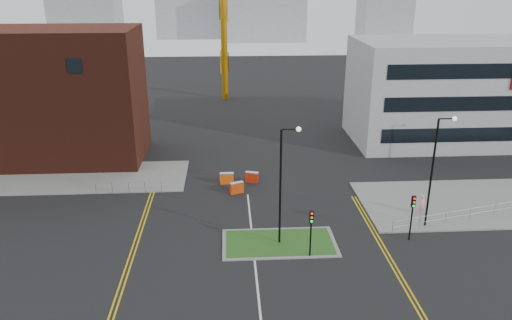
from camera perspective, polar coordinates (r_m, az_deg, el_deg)
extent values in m
plane|color=black|center=(31.47, 0.46, -16.90)|extent=(200.00, 200.00, 0.00)
cube|color=slate|center=(53.86, -22.99, -1.93)|extent=(28.00, 8.00, 0.12)
cube|color=slate|center=(49.41, 25.71, -4.34)|extent=(24.00, 10.00, 0.12)
cube|color=slate|center=(38.24, 2.68, -9.44)|extent=(8.60, 4.60, 0.08)
cube|color=#1F4D19|center=(38.23, 2.68, -9.41)|extent=(8.00, 4.00, 0.12)
cube|color=#441A11|center=(57.30, -22.07, 6.80)|extent=(18.00, 10.00, 14.00)
cube|color=black|center=(50.65, -20.04, 10.08)|extent=(1.40, 0.10, 1.40)
cube|color=#9EA1A3|center=(64.67, 22.26, 7.28)|extent=(25.00, 12.00, 12.00)
cube|color=black|center=(60.31, 24.16, 2.67)|extent=(22.00, 0.10, 1.60)
cube|color=black|center=(59.44, 24.65, 5.88)|extent=(22.00, 0.10, 1.60)
cube|color=black|center=(58.76, 25.16, 9.18)|extent=(22.00, 0.10, 1.60)
cylinder|color=black|center=(36.22, 2.80, -3.31)|extent=(0.16, 0.16, 9.00)
cylinder|color=black|center=(34.72, 3.91, 3.52)|extent=(1.20, 0.10, 0.10)
sphere|color=silver|center=(34.80, 4.89, 3.53)|extent=(0.36, 0.36, 0.36)
cylinder|color=black|center=(41.00, 19.42, -1.60)|extent=(0.16, 0.16, 9.00)
cylinder|color=black|center=(39.86, 20.97, 4.43)|extent=(1.20, 0.10, 0.10)
sphere|color=silver|center=(40.11, 21.75, 4.42)|extent=(0.36, 0.36, 0.36)
cylinder|color=black|center=(36.05, 6.25, -8.87)|extent=(0.12, 0.12, 3.00)
cube|color=black|center=(35.26, 6.36, -6.47)|extent=(0.28, 0.22, 0.90)
sphere|color=red|center=(35.01, 6.41, -6.12)|extent=(0.18, 0.18, 0.18)
sphere|color=orange|center=(35.14, 6.39, -6.56)|extent=(0.18, 0.18, 0.18)
sphere|color=#0CCC33|center=(35.28, 6.37, -7.00)|extent=(0.18, 0.18, 0.18)
cylinder|color=black|center=(39.79, 17.30, -6.78)|extent=(0.12, 0.12, 3.00)
cube|color=black|center=(39.07, 17.56, -4.56)|extent=(0.28, 0.22, 0.90)
sphere|color=red|center=(38.84, 17.67, -4.24)|extent=(0.18, 0.18, 0.18)
sphere|color=orange|center=(38.96, 17.62, -4.64)|extent=(0.18, 0.18, 0.18)
sphere|color=#0CCC33|center=(39.08, 17.57, -5.04)|extent=(0.18, 0.18, 0.18)
cylinder|color=gray|center=(47.50, -14.40, -2.53)|extent=(6.00, 0.04, 0.04)
cylinder|color=gray|center=(47.69, -14.35, -3.09)|extent=(6.00, 0.04, 0.04)
cylinder|color=gray|center=(48.36, -17.85, -3.12)|extent=(0.05, 0.05, 1.10)
cylinder|color=gray|center=(47.20, -10.77, -3.04)|extent=(0.05, 0.05, 1.10)
cylinder|color=gray|center=(46.34, 25.69, -4.60)|extent=(19.01, 5.04, 0.04)
cylinder|color=gray|center=(46.54, 25.60, -5.16)|extent=(19.01, 5.04, 0.04)
cylinder|color=gray|center=(40.72, 15.35, -7.42)|extent=(0.05, 0.05, 1.10)
cube|color=silver|center=(33.07, 0.22, -14.79)|extent=(0.15, 30.00, 0.01)
cube|color=gold|center=(40.48, -13.48, -8.28)|extent=(0.12, 24.00, 0.01)
cube|color=gold|center=(40.43, -13.05, -8.29)|extent=(0.12, 24.00, 0.01)
cube|color=gold|center=(38.05, 14.50, -10.37)|extent=(0.12, 20.00, 0.01)
cube|color=gold|center=(38.14, 14.93, -10.33)|extent=(0.12, 20.00, 0.01)
cube|color=gray|center=(150.13, -18.95, 16.36)|extent=(18.00, 12.00, 22.00)
cube|color=gray|center=(155.78, 0.98, 16.41)|extent=(24.00, 12.00, 16.00)
cube|color=gray|center=(165.58, -5.77, 15.86)|extent=(30.00, 12.00, 12.00)
imported|color=pink|center=(44.27, 18.47, -4.91)|extent=(0.80, 0.75, 1.83)
cube|color=#CC3E0B|center=(46.26, -2.22, -3.20)|extent=(1.34, 0.89, 1.06)
cube|color=silver|center=(46.07, -2.23, -2.65)|extent=(1.34, 0.89, 0.13)
cube|color=#EE530D|center=(48.34, -3.36, -2.11)|extent=(1.34, 0.46, 1.11)
cube|color=silver|center=(48.15, -3.37, -1.56)|extent=(1.34, 0.46, 0.13)
cube|color=red|center=(48.62, -0.47, -1.98)|extent=(1.33, 0.74, 1.05)
cube|color=silver|center=(48.44, -0.47, -1.46)|extent=(1.33, 0.74, 0.13)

